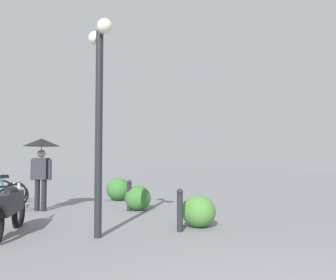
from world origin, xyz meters
TOP-DOWN VIEW (x-y plane):
  - lamppost at (4.72, 0.72)m, footprint 0.98×0.28m
  - motorcycle at (5.75, 2.23)m, footprint 2.11×0.76m
  - pedestrian at (8.43, 1.39)m, footprint 1.00×1.00m
  - bollard_near at (4.47, -0.91)m, footprint 0.13×0.13m
  - bollard_mid at (7.34, -0.84)m, footprint 0.13×0.13m
  - shrub_low at (7.34, -1.10)m, footprint 0.81×0.72m
  - shrub_round at (4.67, -1.47)m, footprint 0.81×0.73m
  - shrub_wide at (9.62, -1.26)m, footprint 0.91×0.82m

SIDE VIEW (x-z plane):
  - shrub_low at x=7.34m, z-range 0.00..0.68m
  - shrub_round at x=4.67m, z-range 0.00..0.69m
  - shrub_wide at x=9.62m, z-range 0.00..0.78m
  - bollard_mid at x=7.34m, z-range 0.02..0.88m
  - bollard_near at x=4.47m, z-range 0.02..0.89m
  - motorcycle at x=5.75m, z-range -0.03..1.03m
  - pedestrian at x=8.43m, z-range 0.59..2.62m
  - lamppost at x=4.72m, z-range 0.67..4.74m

